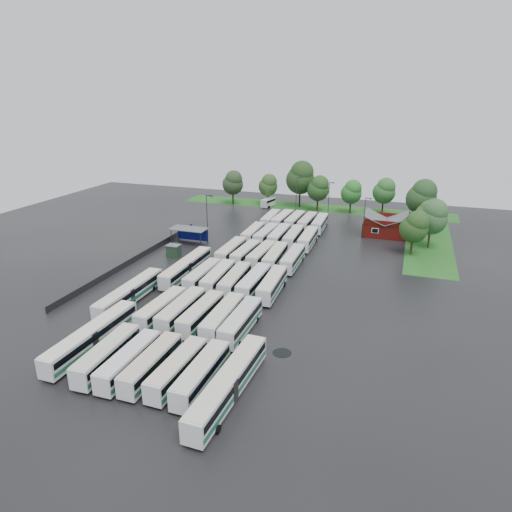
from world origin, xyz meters
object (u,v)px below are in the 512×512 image
(artic_bus_west_a, at_px, (92,336))
(minibus, at_px, (268,202))
(artic_bus_east, at_px, (229,384))
(brick_building, at_px, (385,227))

(artic_bus_west_a, distance_m, minibus, 84.13)
(artic_bus_east, height_order, minibus, artic_bus_east)
(brick_building, height_order, minibus, brick_building)
(brick_building, height_order, artic_bus_east, brick_building)
(brick_building, relative_size, minibus, 1.70)
(brick_building, bearing_deg, artic_bus_east, -99.73)
(minibus, bearing_deg, brick_building, -16.02)
(brick_building, height_order, artic_bus_west_a, brick_building)
(minibus, bearing_deg, artic_bus_east, -63.47)
(artic_bus_east, bearing_deg, brick_building, 82.29)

